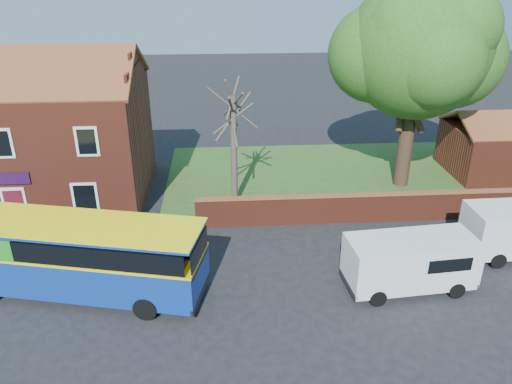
{
  "coord_description": "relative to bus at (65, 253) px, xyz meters",
  "views": [
    {
      "loc": [
        3.51,
        -15.75,
        12.47
      ],
      "look_at": [
        4.97,
        5.0,
        2.81
      ],
      "focal_mm": 35.0,
      "sensor_mm": 36.0,
      "label": 1
    }
  ],
  "objects": [
    {
      "name": "van_near",
      "position": [
        13.99,
        -0.74,
        -0.53
      ],
      "size": [
        5.4,
        2.54,
        2.3
      ],
      "rotation": [
        0.0,
        0.0,
        0.09
      ],
      "color": "white",
      "rests_on": "ground"
    },
    {
      "name": "boundary_wall",
      "position": [
        15.93,
        5.13,
        -1.01
      ],
      "size": [
        22.0,
        0.38,
        1.6
      ],
      "color": "maroon",
      "rests_on": "ground"
    },
    {
      "name": "pavement",
      "position": [
        -4.07,
        3.88,
        -1.76
      ],
      "size": [
        18.0,
        3.5,
        0.12
      ],
      "primitive_type": "cube",
      "color": "gray",
      "rests_on": "ground"
    },
    {
      "name": "grass_strip",
      "position": [
        15.93,
        11.13,
        -1.8
      ],
      "size": [
        26.0,
        12.0,
        0.04
      ],
      "primitive_type": "cube",
      "color": "#426B28",
      "rests_on": "ground"
    },
    {
      "name": "ground",
      "position": [
        2.93,
        -1.87,
        -1.82
      ],
      "size": [
        120.0,
        120.0,
        0.0
      ],
      "primitive_type": "plane",
      "color": "black",
      "rests_on": "ground"
    },
    {
      "name": "bare_tree",
      "position": [
        7.03,
        7.76,
        1.63
      ],
      "size": [
        2.52,
        3.01,
        6.73
      ],
      "color": "#4C4238",
      "rests_on": "ground"
    },
    {
      "name": "shop_building",
      "position": [
        -4.09,
        9.63,
        1.59
      ],
      "size": [
        12.3,
        8.13,
        10.5
      ],
      "color": "maroon",
      "rests_on": "ground"
    },
    {
      "name": "bus",
      "position": [
        0.0,
        0.0,
        0.0
      ],
      "size": [
        10.86,
        4.98,
        3.21
      ],
      "rotation": [
        0.0,
        0.0,
        -0.23
      ],
      "color": "#0D3595",
      "rests_on": "ground"
    },
    {
      "name": "large_tree",
      "position": [
        17.35,
        9.9,
        6.11
      ],
      "size": [
        9.93,
        7.86,
        12.11
      ],
      "color": "black",
      "rests_on": "ground"
    }
  ]
}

